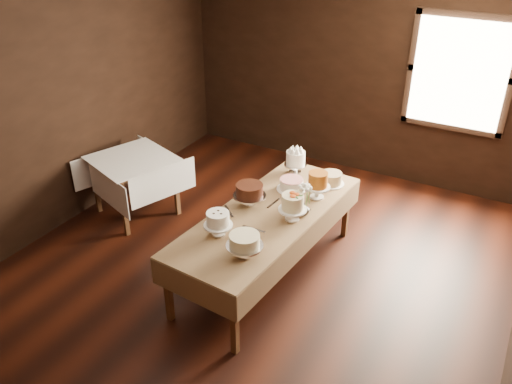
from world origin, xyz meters
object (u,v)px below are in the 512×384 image
at_px(side_table, 133,165).
at_px(cake_flowers, 292,209).
at_px(cake_server_c, 276,201).
at_px(cake_cream, 245,246).
at_px(cake_server_e, 230,213).
at_px(cake_caramel, 317,187).
at_px(display_table, 268,218).
at_px(cake_server_d, 304,210).
at_px(cake_server_a, 258,230).
at_px(flower_vase, 304,209).
at_px(cake_speckled, 331,179).
at_px(cake_swirl, 218,225).
at_px(cake_meringue, 295,163).
at_px(cake_chocolate, 250,195).
at_px(cake_lattice, 291,185).

xyz_separation_m(side_table, cake_flowers, (2.25, -0.27, 0.19)).
distance_m(side_table, cake_server_c, 1.96).
relative_size(cake_cream, cake_server_e, 1.44).
relative_size(cake_caramel, cake_server_c, 1.27).
distance_m(display_table, cake_server_d, 0.37).
relative_size(display_table, cake_server_c, 10.15).
xyz_separation_m(cake_flowers, cake_server_a, (-0.19, -0.33, -0.12)).
bearing_deg(cake_cream, cake_server_e, 131.67).
xyz_separation_m(display_table, flower_vase, (0.32, 0.17, 0.11)).
bearing_deg(cake_speckled, cake_server_e, -120.94).
relative_size(cake_swirl, flower_vase, 2.25).
height_order(cake_server_c, cake_server_e, same).
bearing_deg(cake_cream, cake_meringue, 100.30).
bearing_deg(cake_chocolate, cake_speckled, 55.63).
xyz_separation_m(cake_chocolate, flower_vase, (0.56, 0.10, -0.05)).
height_order(side_table, cake_server_c, side_table).
height_order(cake_server_e, flower_vase, flower_vase).
bearing_deg(side_table, cake_server_a, -16.25).
bearing_deg(cake_server_e, display_table, 69.62).
relative_size(cake_caramel, flower_vase, 2.53).
distance_m(display_table, flower_vase, 0.38).
height_order(cake_caramel, cake_server_e, cake_caramel).
xyz_separation_m(cake_meringue, cake_server_e, (-0.18, -1.12, -0.12)).
xyz_separation_m(cake_flowers, cake_swirl, (-0.49, -0.57, -0.01)).
bearing_deg(cake_server_a, cake_flowers, 57.48).
bearing_deg(cake_server_a, cake_meringue, 97.08).
bearing_deg(flower_vase, cake_lattice, 129.75).
height_order(cake_caramel, cake_server_a, cake_caramel).
relative_size(display_table, cake_chocolate, 6.23).
height_order(cake_chocolate, cake_flowers, cake_flowers).
xyz_separation_m(cake_speckled, cake_caramel, (-0.02, -0.35, 0.07)).
relative_size(cake_speckled, flower_vase, 2.63).
distance_m(cake_meringue, cake_speckled, 0.47).
distance_m(cake_caramel, cake_server_a, 0.88).
height_order(display_table, cake_server_a, cake_server_a).
bearing_deg(flower_vase, cake_flowers, -111.33).
bearing_deg(cake_caramel, cake_flowers, -94.69).
bearing_deg(cake_swirl, cake_speckled, 69.25).
height_order(cake_speckled, cake_server_c, cake_speckled).
xyz_separation_m(side_table, cake_server_d, (2.28, -0.05, 0.07)).
height_order(cake_caramel, cake_flowers, cake_caramel).
bearing_deg(side_table, cake_flowers, -6.73).
distance_m(cake_server_a, cake_server_c, 0.58).
bearing_deg(cake_flowers, display_table, -174.83).
xyz_separation_m(display_table, cake_server_c, (-0.04, 0.26, 0.06)).
xyz_separation_m(display_table, cake_swirl, (-0.23, -0.55, 0.16)).
height_order(side_table, cake_server_a, side_table).
xyz_separation_m(cake_caramel, cake_flowers, (-0.04, -0.51, -0.01)).
relative_size(cake_flowers, cake_server_d, 1.26).
bearing_deg(cake_swirl, cake_caramel, 64.02).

